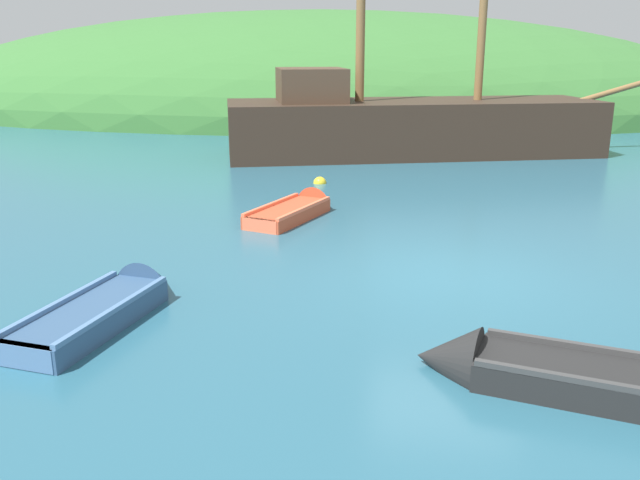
{
  "coord_description": "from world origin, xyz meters",
  "views": [
    {
      "loc": [
        -0.84,
        -10.75,
        3.71
      ],
      "look_at": [
        -2.23,
        0.67,
        0.36
      ],
      "focal_mm": 37.69,
      "sensor_mm": 36.0,
      "label": 1
    }
  ],
  "objects_px": {
    "sailing_ship": "(408,134)",
    "rowboat_far": "(298,211)",
    "rowboat_center": "(562,380)",
    "rowboat_near_dock": "(110,309)",
    "buoy_yellow": "(320,183)"
  },
  "relations": [
    {
      "from": "rowboat_near_dock",
      "to": "sailing_ship",
      "type": "bearing_deg",
      "value": -5.05
    },
    {
      "from": "rowboat_near_dock",
      "to": "rowboat_center",
      "type": "bearing_deg",
      "value": -93.02
    },
    {
      "from": "sailing_ship",
      "to": "rowboat_center",
      "type": "relative_size",
      "value": 4.06
    },
    {
      "from": "sailing_ship",
      "to": "rowboat_near_dock",
      "type": "distance_m",
      "value": 15.87
    },
    {
      "from": "buoy_yellow",
      "to": "rowboat_far",
      "type": "bearing_deg",
      "value": -90.69
    },
    {
      "from": "sailing_ship",
      "to": "rowboat_far",
      "type": "height_order",
      "value": "sailing_ship"
    },
    {
      "from": "rowboat_far",
      "to": "buoy_yellow",
      "type": "height_order",
      "value": "rowboat_far"
    },
    {
      "from": "rowboat_far",
      "to": "rowboat_near_dock",
      "type": "xyz_separation_m",
      "value": [
        -1.77,
        -6.14,
        0.02
      ]
    },
    {
      "from": "sailing_ship",
      "to": "rowboat_center",
      "type": "bearing_deg",
      "value": -99.31
    },
    {
      "from": "rowboat_far",
      "to": "rowboat_center",
      "type": "xyz_separation_m",
      "value": [
        4.13,
        -7.56,
        0.03
      ]
    },
    {
      "from": "sailing_ship",
      "to": "buoy_yellow",
      "type": "bearing_deg",
      "value": -129.12
    },
    {
      "from": "rowboat_far",
      "to": "rowboat_center",
      "type": "bearing_deg",
      "value": -131.11
    },
    {
      "from": "sailing_ship",
      "to": "buoy_yellow",
      "type": "relative_size",
      "value": 42.23
    },
    {
      "from": "rowboat_near_dock",
      "to": "rowboat_center",
      "type": "xyz_separation_m",
      "value": [
        5.9,
        -1.42,
        0.01
      ]
    },
    {
      "from": "rowboat_near_dock",
      "to": "rowboat_center",
      "type": "relative_size",
      "value": 0.88
    }
  ]
}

